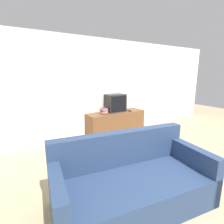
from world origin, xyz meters
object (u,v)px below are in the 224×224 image
(couch, at_px, (132,184))
(remote_on_stand, at_px, (130,111))
(book_stack, at_px, (104,111))
(television, at_px, (115,103))
(tv_stand, at_px, (116,123))

(couch, relative_size, remote_on_stand, 11.26)
(book_stack, relative_size, remote_on_stand, 1.12)
(couch, height_order, book_stack, couch)
(television, height_order, remote_on_stand, television)
(tv_stand, height_order, remote_on_stand, remote_on_stand)
(book_stack, bearing_deg, couch, -111.23)
(television, xyz_separation_m, couch, (-1.33, -2.42, -0.60))
(book_stack, bearing_deg, tv_stand, 0.96)
(tv_stand, xyz_separation_m, remote_on_stand, (0.39, -0.11, 0.34))
(tv_stand, relative_size, book_stack, 7.76)
(tv_stand, distance_m, remote_on_stand, 0.53)
(couch, height_order, remote_on_stand, couch)
(remote_on_stand, bearing_deg, book_stack, 172.56)
(tv_stand, relative_size, television, 3.04)
(television, distance_m, remote_on_stand, 0.46)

